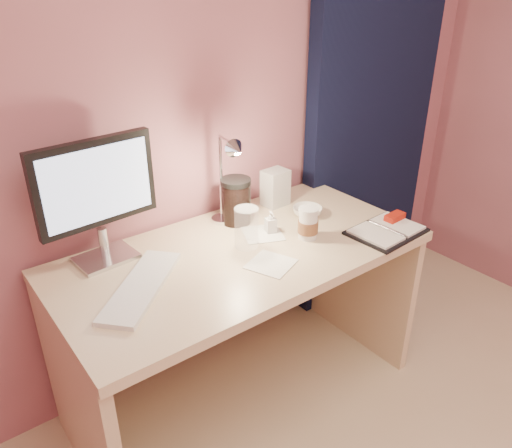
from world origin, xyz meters
TOP-DOWN VIEW (x-y plane):
  - room at (0.95, 1.69)m, footprint 3.50×3.50m
  - desk at (0.00, 1.45)m, footprint 1.40×0.70m
  - monitor at (-0.43, 1.62)m, footprint 0.43×0.17m
  - keyboard at (-0.41, 1.37)m, footprint 0.41×0.39m
  - planner at (0.55, 1.14)m, footprint 0.30×0.23m
  - paper_a at (0.02, 1.23)m, footprint 0.19×0.19m
  - paper_b at (0.14, 1.43)m, footprint 0.20×0.20m
  - coffee_cup at (0.26, 1.30)m, footprint 0.08×0.08m
  - clear_cup at (0.03, 1.39)m, footprint 0.09×0.09m
  - bowl at (0.40, 1.45)m, footprint 0.13×0.13m
  - lotion_bottle at (0.18, 1.43)m, footprint 0.05×0.05m
  - dark_jar at (0.12, 1.58)m, footprint 0.12×0.12m
  - product_box at (0.36, 1.62)m, footprint 0.11×0.09m
  - desk_lamp at (0.10, 1.53)m, footprint 0.12×0.24m

SIDE VIEW (x-z plane):
  - desk at x=0.00m, z-range 0.14..0.87m
  - paper_a at x=0.02m, z-range 0.73..0.73m
  - paper_b at x=0.14m, z-range 0.73..0.73m
  - keyboard at x=-0.41m, z-range 0.73..0.75m
  - planner at x=0.55m, z-range 0.72..0.76m
  - bowl at x=0.40m, z-range 0.73..0.77m
  - lotion_bottle at x=0.18m, z-range 0.73..0.82m
  - coffee_cup at x=0.26m, z-range 0.73..0.85m
  - clear_cup at x=0.03m, z-range 0.73..0.89m
  - product_box at x=0.36m, z-range 0.73..0.89m
  - dark_jar at x=0.12m, z-range 0.73..0.90m
  - desk_lamp at x=0.10m, z-range 0.78..1.17m
  - monitor at x=-0.43m, z-range 0.77..1.23m
  - room at x=0.95m, z-range -0.61..2.89m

